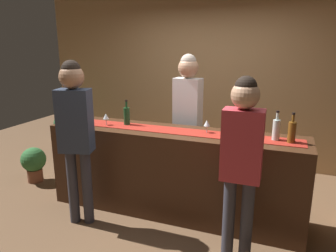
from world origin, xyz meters
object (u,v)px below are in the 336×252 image
Objects in this scene: bartender at (188,108)px; wine_glass_mid_counter at (207,124)px; wine_bottle_amber at (292,132)px; customer_sipping at (242,152)px; customer_browsing at (75,125)px; wine_bottle_green at (127,116)px; wine_glass_far_end at (106,117)px; wine_glass_near_customer at (241,129)px; potted_plant_small at (34,162)px; wine_bottle_clear at (276,129)px; potted_plant_tall at (75,130)px.

wine_glass_mid_counter is at bearing 132.15° from bartender.
customer_sipping is (-0.39, -0.58, -0.07)m from wine_bottle_amber.
customer_sipping is 1.71m from customer_browsing.
wine_bottle_green is 1.58m from customer_sipping.
wine_bottle_green is 0.25m from wine_glass_far_end.
bartender is 1.02× the size of customer_browsing.
customer_sipping is at bearing -81.04° from wine_glass_near_customer.
wine_bottle_clear is at bearing -0.94° from potted_plant_small.
wine_bottle_clear is 2.05m from customer_browsing.
potted_plant_small is at bearing 179.24° from wine_glass_mid_counter.
customer_browsing reaches higher than wine_bottle_amber.
wine_glass_far_end is 0.08× the size of customer_browsing.
wine_bottle_amber reaches higher than potted_plant_tall.
wine_glass_mid_counter reaches higher than potted_plant_small.
wine_glass_far_end reaches higher than potted_plant_tall.
wine_glass_far_end is at bearing 43.91° from bartender.
wine_bottle_amber reaches higher than potted_plant_small.
wine_bottle_green is 0.18× the size of customer_sipping.
wine_glass_near_customer is 0.08× the size of customer_browsing.
wine_bottle_clear is 1.69m from wine_bottle_green.
wine_bottle_green is 0.98m from wine_glass_mid_counter.
wine_bottle_green is at bearing 179.13° from wine_bottle_clear.
wine_bottle_green is (-1.69, 0.03, 0.00)m from wine_bottle_clear.
wine_glass_far_end is at bearing -5.68° from potted_plant_small.
potted_plant_small is at bearing 174.32° from wine_glass_far_end.
bartender is at bearing 37.62° from wine_glass_far_end.
bartender reaches higher than wine_bottle_green.
wine_glass_mid_counter is 1.20m from wine_glass_far_end.
potted_plant_small is at bearing 178.42° from wine_bottle_amber.
wine_bottle_clear is (-0.14, 0.04, 0.00)m from wine_bottle_amber.
wine_glass_far_end reaches higher than potted_plant_small.
wine_bottle_green is 1.75m from potted_plant_small.
wine_glass_far_end is 0.28× the size of potted_plant_small.
wine_bottle_amber is at bearing 1.06° from wine_glass_far_end.
potted_plant_small is (-2.52, 0.03, -0.80)m from wine_glass_mid_counter.
bartender is (-0.76, 0.64, 0.05)m from wine_glass_near_customer.
bartender is (-1.24, 0.59, 0.04)m from wine_bottle_amber.
potted_plant_small is at bearing 179.06° from wine_bottle_clear.
customer_browsing is (-1.62, -0.51, 0.02)m from wine_glass_near_customer.
wine_glass_mid_counter is at bearing 178.42° from wine_bottle_clear.
customer_sipping is (0.08, -0.53, -0.06)m from wine_glass_near_customer.
customer_browsing is at bearing 59.65° from bartender.
potted_plant_tall is at bearing 163.86° from wine_bottle_amber.
wine_glass_mid_counter is at bearing 10.61° from customer_browsing.
customer_sipping reaches higher than potted_plant_tall.
wine_bottle_clear and wine_bottle_green have the same top height.
wine_glass_far_end is 0.53m from customer_browsing.
wine_bottle_clear is 1.00× the size of wine_bottle_green.
wine_bottle_green is 0.68m from customer_browsing.
wine_glass_far_end is at bearing -154.94° from wine_bottle_green.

